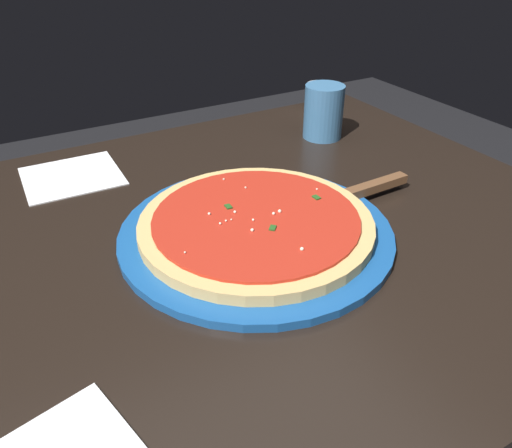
{
  "coord_description": "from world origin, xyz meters",
  "views": [
    {
      "loc": [
        0.29,
        0.53,
        1.13
      ],
      "look_at": [
        0.01,
        0.03,
        0.77
      ],
      "focal_mm": 34.85,
      "sensor_mm": 36.0,
      "label": 1
    }
  ],
  "objects_px": {
    "pizza": "(256,223)",
    "serving_plate": "(256,233)",
    "cup_small_sauce": "(318,97)",
    "napkin_loose_left": "(72,176)",
    "pizza_server": "(353,194)",
    "cup_tall_drink": "(324,112)"
  },
  "relations": [
    {
      "from": "serving_plate",
      "to": "pizza_server",
      "type": "distance_m",
      "value": 0.17
    },
    {
      "from": "napkin_loose_left",
      "to": "pizza_server",
      "type": "bearing_deg",
      "value": 139.07
    },
    {
      "from": "serving_plate",
      "to": "pizza",
      "type": "bearing_deg",
      "value": 166.0
    },
    {
      "from": "cup_tall_drink",
      "to": "napkin_loose_left",
      "type": "xyz_separation_m",
      "value": [
        0.47,
        -0.06,
        -0.05
      ]
    },
    {
      "from": "serving_plate",
      "to": "pizza_server",
      "type": "relative_size",
      "value": 1.7
    },
    {
      "from": "napkin_loose_left",
      "to": "serving_plate",
      "type": "bearing_deg",
      "value": 120.2
    },
    {
      "from": "pizza",
      "to": "cup_small_sauce",
      "type": "bearing_deg",
      "value": -134.6
    },
    {
      "from": "napkin_loose_left",
      "to": "cup_small_sauce",
      "type": "bearing_deg",
      "value": -172.83
    },
    {
      "from": "pizza",
      "to": "pizza_server",
      "type": "distance_m",
      "value": 0.17
    },
    {
      "from": "pizza",
      "to": "cup_tall_drink",
      "type": "xyz_separation_m",
      "value": [
        -0.29,
        -0.25,
        0.03
      ]
    },
    {
      "from": "serving_plate",
      "to": "napkin_loose_left",
      "type": "xyz_separation_m",
      "value": [
        0.18,
        -0.31,
        -0.0
      ]
    },
    {
      "from": "pizza_server",
      "to": "cup_small_sauce",
      "type": "distance_m",
      "value": 0.43
    },
    {
      "from": "pizza",
      "to": "cup_small_sauce",
      "type": "relative_size",
      "value": 5.35
    },
    {
      "from": "pizza",
      "to": "cup_small_sauce",
      "type": "distance_m",
      "value": 0.54
    },
    {
      "from": "pizza",
      "to": "cup_tall_drink",
      "type": "bearing_deg",
      "value": -139.59
    },
    {
      "from": "cup_small_sauce",
      "to": "serving_plate",
      "type": "bearing_deg",
      "value": 45.4
    },
    {
      "from": "cup_small_sauce",
      "to": "napkin_loose_left",
      "type": "bearing_deg",
      "value": 7.17
    },
    {
      "from": "pizza_server",
      "to": "cup_small_sauce",
      "type": "bearing_deg",
      "value": -118.49
    },
    {
      "from": "pizza",
      "to": "serving_plate",
      "type": "bearing_deg",
      "value": -14.0
    },
    {
      "from": "serving_plate",
      "to": "napkin_loose_left",
      "type": "bearing_deg",
      "value": -59.8
    },
    {
      "from": "pizza",
      "to": "pizza_server",
      "type": "height_order",
      "value": "pizza"
    },
    {
      "from": "pizza",
      "to": "pizza_server",
      "type": "xyz_separation_m",
      "value": [
        -0.17,
        -0.01,
        -0.0
      ]
    }
  ]
}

